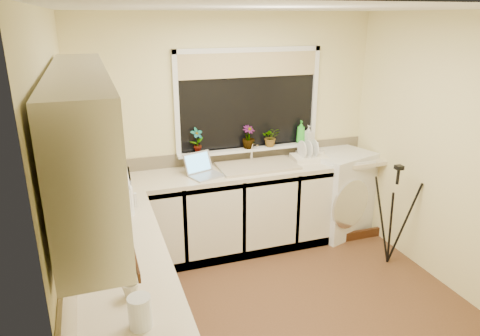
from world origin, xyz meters
name	(u,v)px	position (x,y,z in m)	size (l,w,h in m)	color
floor	(285,312)	(0.00, 0.00, 0.00)	(3.20, 3.20, 0.00)	brown
ceiling	(297,8)	(0.00, 0.00, 2.45)	(3.20, 3.20, 0.00)	white
wall_back	(230,132)	(0.00, 1.50, 1.23)	(3.20, 3.20, 0.00)	#F2E5A1
wall_front	(429,285)	(0.00, -1.50, 1.23)	(3.20, 3.20, 0.00)	#F2E5A1
wall_left	(68,206)	(-1.60, 0.00, 1.23)	(3.00, 3.00, 0.00)	#F2E5A1
wall_right	(456,157)	(1.60, 0.00, 1.23)	(3.00, 3.00, 0.00)	#F2E5A1
base_cabinet_back	(210,215)	(-0.33, 1.20, 0.43)	(2.55, 0.60, 0.86)	silver
base_cabinet_left	(130,325)	(-1.30, -0.30, 0.43)	(0.54, 2.40, 0.86)	silver
worktop_back	(239,171)	(0.00, 1.20, 0.88)	(3.20, 0.60, 0.04)	beige
worktop_left	(124,267)	(-1.30, -0.30, 0.88)	(0.60, 2.40, 0.04)	beige
upper_cabinet	(84,135)	(-1.44, -0.45, 1.80)	(0.28, 1.90, 0.70)	silver
splashback_left	(71,240)	(-1.59, -0.30, 1.12)	(0.02, 2.40, 0.45)	beige
splashback_back	(231,155)	(0.00, 1.49, 0.97)	(3.20, 0.02, 0.14)	beige
window_glass	(248,101)	(0.20, 1.49, 1.55)	(1.50, 0.02, 1.00)	black
window_blind	(250,65)	(0.20, 1.46, 1.92)	(1.50, 0.02, 0.25)	tan
windowsill	(250,149)	(0.20, 1.43, 1.04)	(1.60, 0.14, 0.03)	white
sink	(257,166)	(0.20, 1.20, 0.91)	(0.82, 0.46, 0.03)	tan
faucet	(251,151)	(0.20, 1.38, 1.02)	(0.03, 0.03, 0.24)	silver
washing_machine	(334,191)	(1.18, 1.25, 0.48)	(0.67, 0.65, 0.95)	white
laptop	(203,170)	(-0.40, 1.15, 0.96)	(0.39, 0.39, 0.21)	#A2A3AA
kettle	(123,202)	(-1.23, 0.46, 1.01)	(0.17, 0.17, 0.22)	white
dish_rack	(309,158)	(0.82, 1.23, 0.93)	(0.37, 0.28, 0.06)	white
tripod	(393,216)	(1.34, 0.39, 0.53)	(0.51, 0.51, 1.05)	black
glass_jug	(140,312)	(-1.27, -0.94, 0.99)	(0.12, 0.12, 0.17)	white
steel_jar	(114,250)	(-1.35, -0.20, 0.96)	(0.09, 0.09, 0.12)	silver
microwave	(111,192)	(-1.30, 0.64, 1.03)	(0.47, 0.32, 0.26)	silver
plant_a	(197,140)	(-0.38, 1.43, 1.18)	(0.14, 0.09, 0.27)	#999999
plant_c	(248,137)	(0.18, 1.41, 1.17)	(0.14, 0.14, 0.25)	#999999
plant_d	(271,137)	(0.43, 1.40, 1.16)	(0.19, 0.16, 0.21)	#999999
soap_bottle_green	(301,132)	(0.80, 1.42, 1.18)	(0.10, 0.10, 0.25)	green
soap_bottle_clear	(308,134)	(0.88, 1.39, 1.15)	(0.09, 0.09, 0.20)	#999999
cup_back	(320,154)	(0.97, 1.27, 0.94)	(0.11, 0.11, 0.09)	white
cup_left	(130,290)	(-1.29, -0.67, 0.94)	(0.10, 0.10, 0.09)	beige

